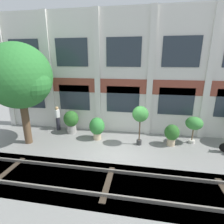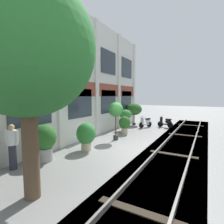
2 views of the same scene
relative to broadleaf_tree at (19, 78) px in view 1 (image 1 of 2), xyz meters
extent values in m
plane|color=gray|center=(5.26, -0.44, -3.77)|extent=(80.00, 80.00, 0.00)
cube|color=silver|center=(5.26, 2.86, 0.05)|extent=(16.48, 0.50, 7.64)
cube|color=brown|center=(5.26, 2.59, -0.67)|extent=(16.48, 0.06, 0.90)
cube|color=silver|center=(-2.98, 2.55, 0.05)|extent=(0.36, 0.16, 7.64)
cube|color=silver|center=(0.32, 2.55, 0.05)|extent=(0.36, 0.16, 7.64)
cube|color=silver|center=(3.62, 2.55, 0.05)|extent=(0.36, 0.16, 7.64)
cube|color=silver|center=(6.91, 2.55, 0.05)|extent=(0.36, 0.16, 7.64)
cube|color=silver|center=(10.21, 2.55, 0.05)|extent=(0.36, 0.16, 7.64)
cube|color=#28333D|center=(-1.33, 2.58, -1.52)|extent=(2.11, 0.04, 1.70)
cube|color=#28333D|center=(1.97, 2.58, -1.52)|extent=(2.11, 0.04, 1.70)
cube|color=#28333D|center=(5.26, 2.58, -1.52)|extent=(2.11, 0.04, 1.70)
cube|color=#28333D|center=(8.56, 2.58, -1.52)|extent=(2.11, 0.04, 1.70)
cube|color=#28333D|center=(-1.33, 2.58, 1.38)|extent=(2.11, 0.04, 1.70)
cube|color=#28333D|center=(1.97, 2.58, 1.38)|extent=(2.11, 0.04, 1.70)
cube|color=#28333D|center=(5.26, 2.58, 1.38)|extent=(2.11, 0.04, 1.70)
cube|color=#28333D|center=(8.56, 2.58, 1.38)|extent=(2.11, 0.04, 1.70)
cube|color=#423F3A|center=(5.26, -2.70, -3.91)|extent=(24.48, 2.80, 0.28)
cube|color=slate|center=(5.26, -3.42, -3.70)|extent=(24.48, 0.07, 0.15)
cube|color=slate|center=(5.26, -1.98, -3.70)|extent=(24.48, 0.07, 0.15)
cube|color=#382D23|center=(0.79, -2.70, -3.76)|extent=(0.24, 2.10, 0.03)
cube|color=#382D23|center=(5.30, -2.70, -3.76)|extent=(0.24, 2.10, 0.03)
cylinder|color=brown|center=(0.00, 0.00, -2.31)|extent=(0.41, 0.41, 2.93)
ellipsoid|color=#2D7A33|center=(0.00, 0.00, 0.11)|extent=(3.44, 3.44, 3.46)
sphere|color=#2D7A33|center=(-0.86, 0.20, -0.24)|extent=(1.89, 1.89, 1.89)
sphere|color=#2D7A33|center=(0.86, -0.20, -0.24)|extent=(1.89, 1.89, 1.89)
cylinder|color=#333333|center=(6.44, 0.87, -3.64)|extent=(0.29, 0.29, 0.28)
cylinder|color=#4C3826|center=(6.44, 0.87, -2.79)|extent=(0.07, 0.07, 1.41)
ellipsoid|color=#388438|center=(6.44, 0.87, -1.91)|extent=(0.89, 0.89, 0.88)
cylinder|color=gray|center=(1.95, 1.83, -3.50)|extent=(0.61, 0.61, 0.54)
ellipsoid|color=#286023|center=(1.95, 1.83, -2.78)|extent=(0.97, 0.97, 1.06)
cylinder|color=tan|center=(8.24, 1.11, -3.57)|extent=(0.45, 0.45, 0.41)
ellipsoid|color=#286023|center=(8.24, 1.11, -2.98)|extent=(0.82, 0.82, 0.91)
cylinder|color=tan|center=(3.88, 1.17, -3.57)|extent=(0.48, 0.48, 0.40)
ellipsoid|color=#2D7A33|center=(3.88, 1.17, -2.92)|extent=(0.93, 0.93, 1.07)
cylinder|color=beige|center=(9.50, 1.61, -3.68)|extent=(0.36, 0.36, 0.18)
cylinder|color=brown|center=(9.50, 1.61, -3.14)|extent=(0.07, 0.07, 0.91)
ellipsoid|color=#388438|center=(9.50, 1.61, -2.53)|extent=(0.95, 0.95, 0.74)
cylinder|color=black|center=(10.93, 0.80, -3.53)|extent=(0.47, 0.31, 0.48)
cylinder|color=#282833|center=(0.82, 2.18, -3.32)|extent=(0.26, 0.26, 0.92)
cylinder|color=silver|center=(0.82, 2.18, -2.59)|extent=(0.34, 0.34, 0.54)
sphere|color=tan|center=(0.82, 2.18, -2.21)|extent=(0.22, 0.22, 0.22)
cylinder|color=silver|center=(0.75, 2.39, -2.56)|extent=(0.09, 0.09, 0.48)
cylinder|color=silver|center=(0.88, 1.97, -2.56)|extent=(0.09, 0.09, 0.48)
camera|label=1|loc=(6.47, -8.41, 0.98)|focal=28.00mm
camera|label=2|loc=(-2.85, -3.99, -1.07)|focal=28.00mm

